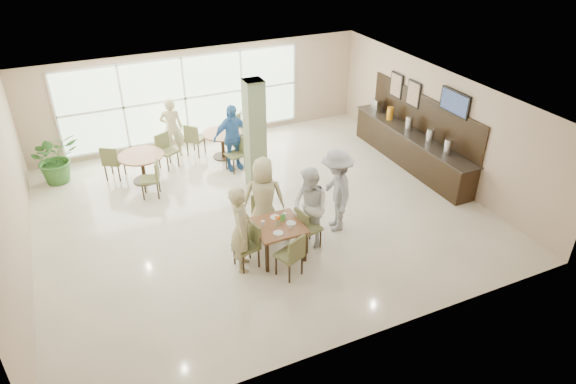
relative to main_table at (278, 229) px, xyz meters
name	(u,v)px	position (x,y,z in m)	size (l,w,h in m)	color
ground	(260,210)	(0.29, 1.77, -0.66)	(10.00, 10.00, 0.00)	beige
room_shell	(257,146)	(0.29, 1.77, 1.04)	(10.00, 10.00, 10.00)	white
window_bank	(185,98)	(-0.21, 6.23, 0.74)	(7.00, 0.04, 7.00)	silver
column	(255,135)	(0.69, 2.97, 0.74)	(0.45, 0.45, 2.80)	#687853
main_table	(278,229)	(0.00, 0.00, 0.00)	(0.99, 0.99, 0.75)	brown
round_table_left	(142,161)	(-1.92, 4.39, -0.08)	(1.16, 1.16, 0.75)	brown
round_table_right	(222,138)	(0.42, 4.87, -0.09)	(1.10, 1.10, 0.75)	brown
chairs_main_table	(277,236)	(-0.02, 0.00, -0.19)	(1.96, 1.99, 0.95)	olive
chairs_table_left	(144,164)	(-1.87, 4.42, -0.19)	(2.03, 1.95, 0.95)	olive
chairs_table_right	(224,141)	(0.47, 4.88, -0.19)	(2.02, 2.00, 0.95)	olive
tabletop_clutter	(280,222)	(0.05, 0.01, 0.15)	(0.69, 0.76, 0.21)	white
buffet_counter	(411,146)	(4.99, 2.28, -0.11)	(0.64, 4.70, 1.95)	black
wall_tv	(455,103)	(5.23, 1.17, 1.49)	(0.06, 1.00, 0.58)	black
framed_art_a	(414,94)	(5.23, 2.77, 1.19)	(0.05, 0.55, 0.70)	black
framed_art_b	(396,85)	(5.23, 3.57, 1.19)	(0.05, 0.55, 0.70)	black
potted_plant	(55,158)	(-3.93, 5.32, 0.01)	(1.20, 1.20, 1.34)	#366D2B
teen_left	(241,229)	(-0.80, -0.06, 0.26)	(0.67, 0.44, 1.84)	tan
teen_far	(264,198)	(0.04, 0.84, 0.26)	(0.90, 0.49, 1.84)	tan
teen_right	(310,208)	(0.78, 0.10, 0.23)	(0.87, 0.68, 1.79)	white
teen_standing	(336,190)	(1.57, 0.40, 0.31)	(1.25, 0.72, 1.93)	gray
adult_a	(232,138)	(0.46, 4.10, 0.25)	(1.07, 0.61, 1.83)	#3D75B9
adult_b	(252,123)	(1.35, 4.95, 0.20)	(1.60, 0.69, 1.73)	white
adult_standing	(172,128)	(-0.83, 5.54, 0.20)	(0.63, 0.41, 1.72)	tan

